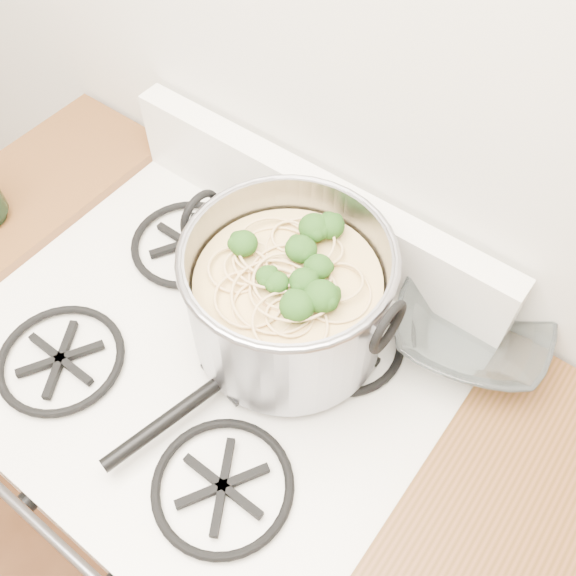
# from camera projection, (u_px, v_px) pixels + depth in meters

# --- Properties ---
(gas_range) EXTENTS (0.76, 0.66, 0.92)m
(gas_range) POSITION_uv_depth(u_px,v_px,m) (225.00, 459.00, 1.42)
(gas_range) COLOR white
(gas_range) RESTS_ON ground
(counter_left) EXTENTS (0.25, 0.65, 0.92)m
(counter_left) POSITION_uv_depth(u_px,v_px,m) (69.00, 334.00, 1.58)
(counter_left) COLOR silver
(counter_left) RESTS_ON ground
(stock_pot) EXTENTS (0.34, 0.31, 0.21)m
(stock_pot) POSITION_uv_depth(u_px,v_px,m) (288.00, 298.00, 0.96)
(stock_pot) COLOR gray
(stock_pot) RESTS_ON gas_range
(spatula) EXTENTS (0.35, 0.37, 0.02)m
(spatula) POSITION_uv_depth(u_px,v_px,m) (246.00, 363.00, 0.99)
(spatula) COLOR black
(spatula) RESTS_ON gas_range
(glass_bowl) EXTENTS (0.12, 0.12, 0.02)m
(glass_bowl) POSITION_uv_depth(u_px,v_px,m) (470.00, 331.00, 1.03)
(glass_bowl) COLOR white
(glass_bowl) RESTS_ON gas_range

